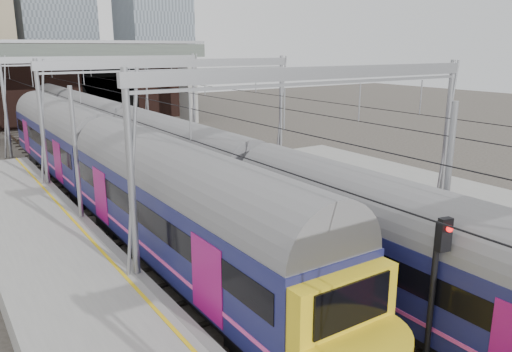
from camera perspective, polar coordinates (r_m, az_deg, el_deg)
ground at (r=17.60m, az=25.16°, el=-16.20°), size 160.00×160.00×0.00m
tracks at (r=27.46m, az=-2.36°, el=-3.67°), size 14.40×80.00×0.22m
overhead_line at (r=31.88m, az=-8.68°, el=10.73°), size 16.80×80.00×8.00m
retaining_wall at (r=61.24m, az=-19.79°, el=9.71°), size 28.00×2.75×9.00m
overbridge at (r=55.02m, az=-19.93°, el=12.32°), size 28.00×3.00×9.25m
train_main at (r=35.39m, az=-14.21°, el=4.12°), size 2.76×63.83×4.76m
train_second at (r=27.03m, az=-16.71°, el=1.26°), size 3.11×35.94×5.25m
signal_near_left at (r=13.43m, az=19.84°, el=-11.26°), size 0.36×0.46×4.64m
equip_cover_a at (r=17.77m, az=12.95°, el=-14.63°), size 0.85×0.67×0.09m
equip_cover_b at (r=19.20m, az=20.90°, el=-12.93°), size 0.97×0.76×0.10m
equip_cover_c at (r=25.88m, az=14.65°, el=-5.25°), size 0.80×0.58×0.09m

